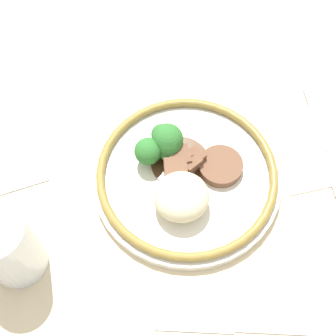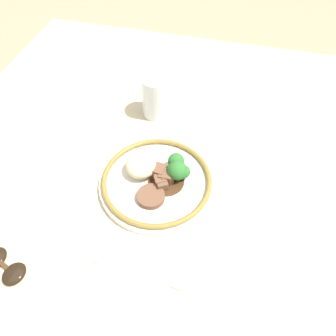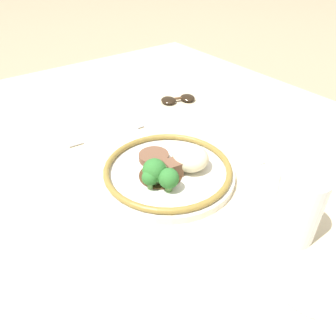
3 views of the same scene
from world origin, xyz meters
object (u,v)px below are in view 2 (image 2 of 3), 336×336
object	(u,v)px
knife	(70,172)
sunglasses	(4,266)
spoon	(195,104)
juice_glass	(156,99)
plate	(157,179)
fork	(129,270)

from	to	relation	value
knife	sunglasses	distance (m)	0.25
knife	spoon	distance (m)	0.40
spoon	juice_glass	bearing A→B (deg)	115.59
plate	juice_glass	xyz separation A→B (m)	(0.23, 0.07, 0.03)
knife	spoon	bearing A→B (deg)	-22.17
plate	sunglasses	bearing A→B (deg)	138.78
juice_glass	spoon	xyz separation A→B (m)	(0.06, -0.10, -0.05)
fork	knife	xyz separation A→B (m)	(0.19, 0.21, -0.00)
plate	spoon	bearing A→B (deg)	-5.88
fork	knife	bearing A→B (deg)	-37.01
knife	sunglasses	xyz separation A→B (m)	(-0.25, 0.02, 0.01)
plate	fork	bearing A→B (deg)	-179.62
sunglasses	fork	bearing A→B (deg)	-57.55
juice_glass	spoon	bearing A→B (deg)	-57.15
fork	spoon	size ratio (longest dim) A/B	1.17
juice_glass	fork	bearing A→B (deg)	-171.19
juice_glass	knife	bearing A→B (deg)	150.46
spoon	sunglasses	distance (m)	0.62
fork	knife	size ratio (longest dim) A/B	0.84
juice_glass	fork	xyz separation A→B (m)	(-0.45, -0.07, -0.05)
plate	spoon	xyz separation A→B (m)	(0.30, -0.03, -0.02)
plate	juice_glass	world-z (taller)	juice_glass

